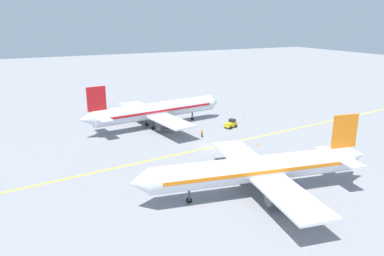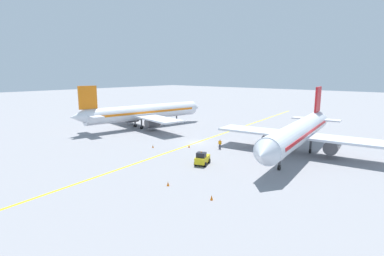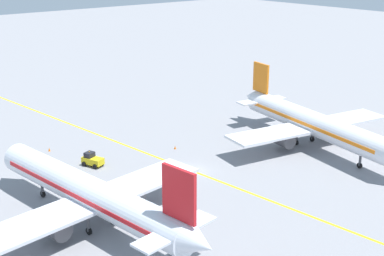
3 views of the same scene
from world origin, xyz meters
name	(u,v)px [view 1 (image 1 of 3)]	position (x,y,z in m)	size (l,w,h in m)	color
ground_plane	(212,147)	(0.00, 0.00, 0.00)	(400.00, 400.00, 0.00)	gray
apron_yellow_centreline	(212,147)	(0.00, 0.00, 0.00)	(0.40, 120.00, 0.01)	yellow
airplane_at_gate	(258,169)	(-20.36, 4.11, 3.71)	(28.48, 35.40, 10.60)	silver
airplane_adjacent_stand	(156,111)	(18.14, 4.40, 3.71)	(28.43, 35.53, 10.60)	silver
baggage_tug_white	(231,124)	(9.64, -10.51, 0.90)	(2.57, 3.34, 2.11)	gold
ground_crew_worker	(202,133)	(6.29, -1.23, 0.91)	(0.55, 0.32, 1.68)	#23232D
traffic_cone_near_nose	(258,120)	(11.78, -19.77, 0.28)	(0.32, 0.32, 0.55)	orange
traffic_cone_mid_apron	(225,141)	(1.45, -3.99, 0.28)	(0.32, 0.32, 0.55)	orange
traffic_cone_by_wingtip	(257,144)	(-3.40, -8.35, 0.28)	(0.32, 0.32, 0.55)	orange
traffic_cone_far_edge	(243,114)	(18.18, -19.68, 0.28)	(0.32, 0.32, 0.55)	orange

